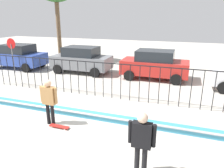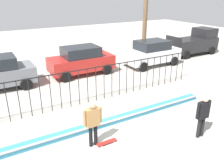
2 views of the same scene
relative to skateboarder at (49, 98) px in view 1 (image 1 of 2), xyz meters
name	(u,v)px [view 1 (image 1 of 2)]	position (x,y,z in m)	size (l,w,h in m)	color
ground_plane	(75,124)	(0.86, 0.29, -1.07)	(60.00, 60.00, 0.00)	#ADA89E
bowl_coping_ledge	(83,114)	(0.86, 1.00, -0.95)	(11.00, 0.41, 0.27)	teal
perimeter_fence	(103,76)	(0.86, 3.36, 0.05)	(14.04, 0.04, 1.82)	black
skateboarder	(49,98)	(0.00, 0.00, 0.00)	(0.72, 0.27, 1.79)	black
skateboard	(59,126)	(0.47, -0.17, -1.01)	(0.80, 0.20, 0.07)	#A51E19
camera_operator	(142,138)	(3.84, -1.57, -0.01)	(0.71, 0.27, 1.76)	black
parked_car_blue	(18,56)	(-7.88, 7.18, -0.10)	(4.30, 2.12, 1.90)	#2D479E
parked_car_gray	(82,59)	(-2.50, 7.60, -0.10)	(4.30, 2.12, 1.90)	slate
parked_car_red	(155,64)	(2.81, 7.64, -0.10)	(4.30, 2.12, 1.90)	#B2231E
stop_sign	(12,51)	(-7.26, 5.98, 0.54)	(0.76, 0.07, 2.50)	slate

